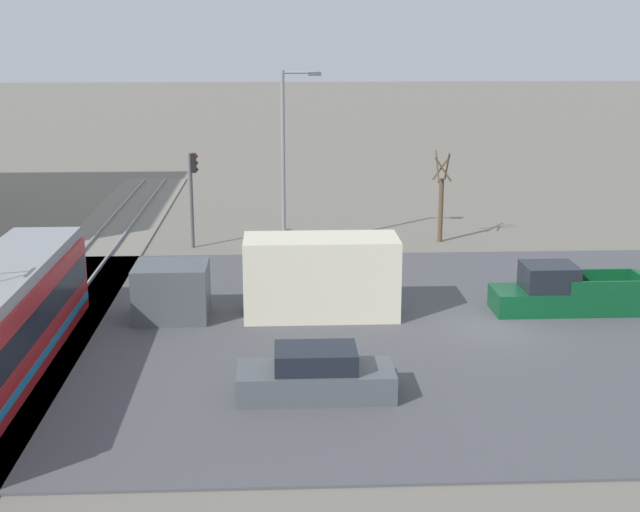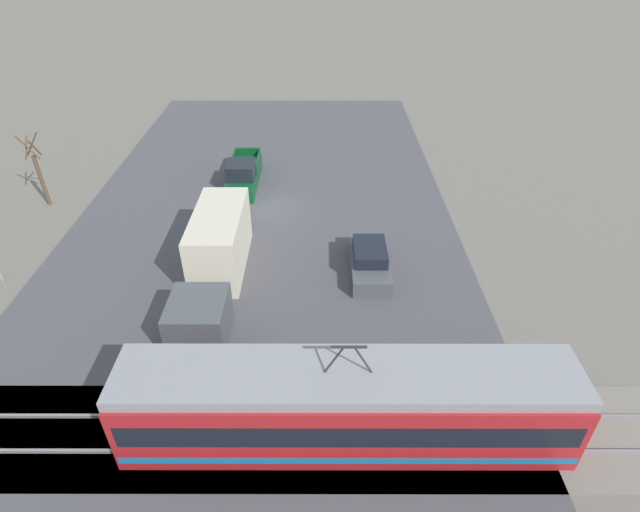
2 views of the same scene
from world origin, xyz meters
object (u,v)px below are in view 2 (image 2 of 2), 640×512
object	(u,v)px
light_rail_tram	(347,406)
box_truck	(216,257)
street_tree	(39,173)
sedan_car_0	(369,261)
pickup_truck	(243,175)

from	to	relation	value
light_rail_tram	box_truck	world-z (taller)	light_rail_tram
light_rail_tram	street_tree	world-z (taller)	street_tree
box_truck	street_tree	xyz separation A→B (m)	(12.16, -8.07, 0.64)
street_tree	sedan_car_0	bearing A→B (deg)	159.85
pickup_truck	street_tree	xyz separation A→B (m)	(12.07, 2.67, 1.34)
box_truck	pickup_truck	distance (m)	10.76
light_rail_tram	pickup_truck	xyz separation A→B (m)	(6.07, -19.77, -0.85)
pickup_truck	sedan_car_0	distance (m)	12.54
box_truck	street_tree	distance (m)	14.61
pickup_truck	sedan_car_0	xyz separation A→B (m)	(-7.68, 9.92, -0.09)
pickup_truck	box_truck	bearing A→B (deg)	90.47
box_truck	pickup_truck	bearing A→B (deg)	-89.53
street_tree	box_truck	bearing A→B (deg)	146.44
box_truck	sedan_car_0	xyz separation A→B (m)	(-7.59, -0.82, -0.79)
light_rail_tram	pickup_truck	size ratio (longest dim) A/B	2.58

